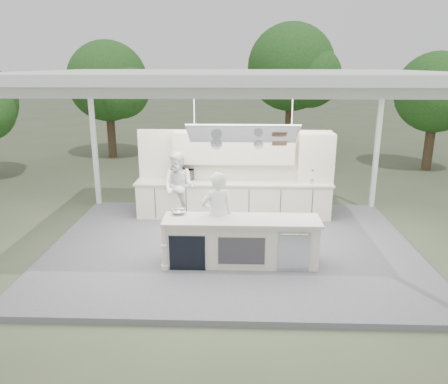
{
  "coord_description": "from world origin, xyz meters",
  "views": [
    {
      "loc": [
        0.13,
        -9.0,
        4.0
      ],
      "look_at": [
        -0.19,
        0.4,
        1.23
      ],
      "focal_mm": 35.0,
      "sensor_mm": 36.0,
      "label": 1
    }
  ],
  "objects_px": {
    "demo_island": "(240,241)",
    "head_chef": "(217,216)",
    "sous_chef": "(179,187)",
    "back_counter": "(233,199)"
  },
  "relations": [
    {
      "from": "demo_island",
      "to": "head_chef",
      "type": "relative_size",
      "value": 1.68
    },
    {
      "from": "demo_island",
      "to": "head_chef",
      "type": "height_order",
      "value": "head_chef"
    },
    {
      "from": "back_counter",
      "to": "sous_chef",
      "type": "xyz_separation_m",
      "value": [
        -1.38,
        -0.35,
        0.42
      ]
    },
    {
      "from": "demo_island",
      "to": "head_chef",
      "type": "distance_m",
      "value": 0.69
    },
    {
      "from": "demo_island",
      "to": "back_counter",
      "type": "relative_size",
      "value": 0.61
    },
    {
      "from": "back_counter",
      "to": "head_chef",
      "type": "bearing_deg",
      "value": -96.49
    },
    {
      "from": "head_chef",
      "to": "demo_island",
      "type": "bearing_deg",
      "value": 136.35
    },
    {
      "from": "head_chef",
      "to": "sous_chef",
      "type": "distance_m",
      "value": 2.5
    },
    {
      "from": "back_counter",
      "to": "head_chef",
      "type": "distance_m",
      "value": 2.65
    },
    {
      "from": "sous_chef",
      "to": "demo_island",
      "type": "bearing_deg",
      "value": -38.22
    }
  ]
}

